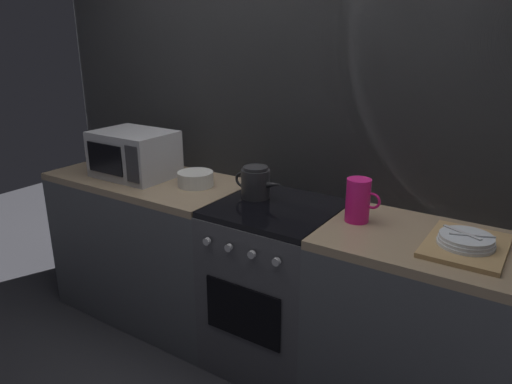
{
  "coord_description": "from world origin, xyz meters",
  "views": [
    {
      "loc": [
        1.13,
        -1.91,
        1.73
      ],
      "look_at": [
        -0.12,
        0.0,
        0.95
      ],
      "focal_mm": 33.44,
      "sensor_mm": 36.0,
      "label": 1
    }
  ],
  "objects_px": {
    "stove_unit": "(275,286)",
    "dish_pile": "(466,243)",
    "pitcher": "(358,200)",
    "kettle": "(256,183)",
    "microwave": "(134,154)",
    "mixing_bowl": "(196,179)"
  },
  "relations": [
    {
      "from": "kettle",
      "to": "dish_pile",
      "type": "xyz_separation_m",
      "value": [
        1.04,
        -0.06,
        -0.06
      ]
    },
    {
      "from": "microwave",
      "to": "mixing_bowl",
      "type": "xyz_separation_m",
      "value": [
        0.42,
        0.05,
        -0.1
      ]
    },
    {
      "from": "dish_pile",
      "to": "stove_unit",
      "type": "bearing_deg",
      "value": 179.69
    },
    {
      "from": "microwave",
      "to": "pitcher",
      "type": "relative_size",
      "value": 2.3
    },
    {
      "from": "pitcher",
      "to": "dish_pile",
      "type": "relative_size",
      "value": 0.5
    },
    {
      "from": "stove_unit",
      "to": "kettle",
      "type": "bearing_deg",
      "value": 161.99
    },
    {
      "from": "mixing_bowl",
      "to": "dish_pile",
      "type": "height_order",
      "value": "mixing_bowl"
    },
    {
      "from": "kettle",
      "to": "microwave",
      "type": "bearing_deg",
      "value": -175.23
    },
    {
      "from": "dish_pile",
      "to": "pitcher",
      "type": "bearing_deg",
      "value": 175.37
    },
    {
      "from": "microwave",
      "to": "kettle",
      "type": "xyz_separation_m",
      "value": [
        0.82,
        0.07,
        -0.05
      ]
    },
    {
      "from": "mixing_bowl",
      "to": "kettle",
      "type": "bearing_deg",
      "value": 2.71
    },
    {
      "from": "microwave",
      "to": "dish_pile",
      "type": "height_order",
      "value": "microwave"
    },
    {
      "from": "kettle",
      "to": "mixing_bowl",
      "type": "xyz_separation_m",
      "value": [
        -0.39,
        -0.02,
        -0.04
      ]
    },
    {
      "from": "microwave",
      "to": "pitcher",
      "type": "bearing_deg",
      "value": 2.09
    },
    {
      "from": "kettle",
      "to": "stove_unit",
      "type": "bearing_deg",
      "value": -18.01
    },
    {
      "from": "kettle",
      "to": "dish_pile",
      "type": "bearing_deg",
      "value": -3.07
    },
    {
      "from": "mixing_bowl",
      "to": "dish_pile",
      "type": "distance_m",
      "value": 1.43
    },
    {
      "from": "stove_unit",
      "to": "kettle",
      "type": "distance_m",
      "value": 0.56
    },
    {
      "from": "stove_unit",
      "to": "dish_pile",
      "type": "distance_m",
      "value": 1.0
    },
    {
      "from": "mixing_bowl",
      "to": "microwave",
      "type": "bearing_deg",
      "value": -173.35
    },
    {
      "from": "stove_unit",
      "to": "microwave",
      "type": "height_order",
      "value": "microwave"
    },
    {
      "from": "stove_unit",
      "to": "pitcher",
      "type": "relative_size",
      "value": 4.5
    }
  ]
}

